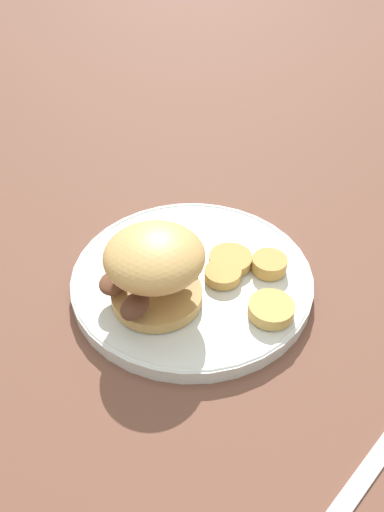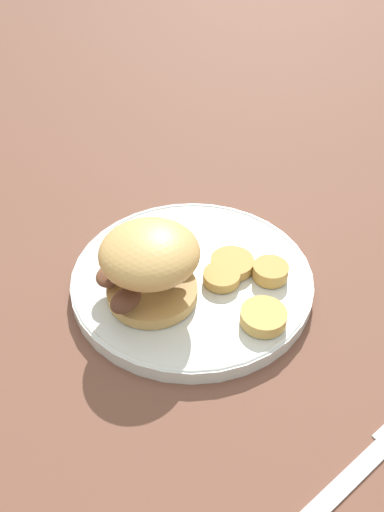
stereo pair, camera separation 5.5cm
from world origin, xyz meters
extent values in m
plane|color=brown|center=(0.00, 0.00, 0.00)|extent=(4.00, 4.00, 0.00)
cylinder|color=silver|center=(0.00, 0.00, 0.01)|extent=(0.28, 0.28, 0.02)
torus|color=silver|center=(0.00, 0.00, 0.02)|extent=(0.27, 0.27, 0.01)
cylinder|color=tan|center=(0.05, 0.03, 0.02)|extent=(0.10, 0.10, 0.01)
ellipsoid|color=brown|center=(0.09, 0.01, 0.04)|extent=(0.04, 0.05, 0.01)
ellipsoid|color=#563323|center=(0.08, 0.06, 0.05)|extent=(0.04, 0.04, 0.02)
ellipsoid|color=#4C281E|center=(0.04, 0.02, 0.04)|extent=(0.05, 0.05, 0.02)
ellipsoid|color=brown|center=(0.03, 0.03, 0.05)|extent=(0.04, 0.02, 0.01)
ellipsoid|color=#563323|center=(0.04, 0.03, 0.05)|extent=(0.03, 0.03, 0.02)
ellipsoid|color=brown|center=(0.01, 0.00, 0.04)|extent=(0.04, 0.03, 0.01)
ellipsoid|color=tan|center=(0.05, 0.03, 0.08)|extent=(0.10, 0.10, 0.05)
cylinder|color=tan|center=(-0.03, 0.02, 0.02)|extent=(0.04, 0.04, 0.01)
cylinder|color=tan|center=(-0.09, 0.02, 0.03)|extent=(0.04, 0.04, 0.02)
cylinder|color=tan|center=(-0.05, 0.00, 0.02)|extent=(0.05, 0.05, 0.01)
cylinder|color=tan|center=(-0.06, 0.09, 0.03)|extent=(0.05, 0.05, 0.01)
cube|color=silver|center=(-0.07, 0.26, 0.00)|extent=(0.12, 0.07, 0.00)
camera|label=1|loc=(0.13, 0.39, 0.41)|focal=35.00mm
camera|label=2|loc=(0.08, 0.41, 0.41)|focal=35.00mm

